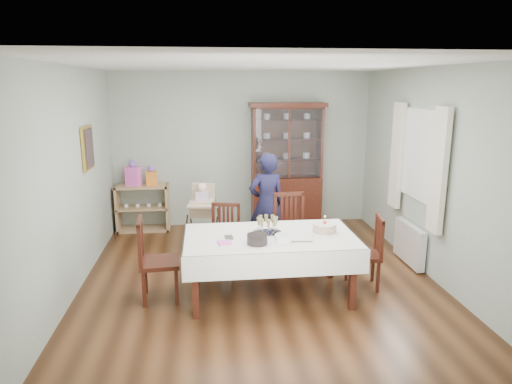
{
  "coord_description": "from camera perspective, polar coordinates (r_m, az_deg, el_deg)",
  "views": [
    {
      "loc": [
        -0.66,
        -5.48,
        2.47
      ],
      "look_at": [
        -0.02,
        0.2,
        1.12
      ],
      "focal_mm": 32.0,
      "sensor_mm": 36.0,
      "label": 1
    }
  ],
  "objects": [
    {
      "name": "plate_stack_dark",
      "position": [
        5.04,
        0.15,
        -5.91
      ],
      "size": [
        0.25,
        0.25,
        0.11
      ],
      "primitive_type": "cylinder",
      "rotation": [
        0.0,
        0.0,
        -0.09
      ],
      "color": "black",
      "rests_on": "dining_table"
    },
    {
      "name": "curtain_right",
      "position": [
        7.07,
        17.2,
        4.37
      ],
      "size": [
        0.07,
        0.3,
        1.55
      ],
      "primitive_type": "cube",
      "color": "silver",
      "rests_on": "room_shell"
    },
    {
      "name": "cake_knife",
      "position": [
        5.13,
        5.35,
        -6.22
      ],
      "size": [
        0.31,
        0.06,
        0.01
      ],
      "primitive_type": "cube",
      "rotation": [
        0.0,
        0.0,
        -0.09
      ],
      "color": "silver",
      "rests_on": "dining_table"
    },
    {
      "name": "floor",
      "position": [
        6.05,
        0.39,
        -10.85
      ],
      "size": [
        5.0,
        5.0,
        0.0
      ],
      "primitive_type": "plane",
      "color": "#593319",
      "rests_on": "ground"
    },
    {
      "name": "chair_far_left",
      "position": [
        6.21,
        -4.06,
        -7.52
      ],
      "size": [
        0.5,
        0.5,
        0.91
      ],
      "rotation": [
        0.0,
        0.0,
        -0.26
      ],
      "color": "#421B10",
      "rests_on": "floor"
    },
    {
      "name": "napkin_stack",
      "position": [
        5.08,
        -3.98,
        -6.34
      ],
      "size": [
        0.16,
        0.16,
        0.02
      ],
      "primitive_type": "cube",
      "rotation": [
        0.0,
        0.0,
        0.23
      ],
      "color": "#F95BCB",
      "rests_on": "dining_table"
    },
    {
      "name": "sideboard",
      "position": [
        8.11,
        -13.96,
        -1.93
      ],
      "size": [
        0.9,
        0.38,
        0.8
      ],
      "color": "tan",
      "rests_on": "floor"
    },
    {
      "name": "champagne_tray",
      "position": [
        5.38,
        1.42,
        -4.55
      ],
      "size": [
        0.34,
        0.34,
        0.2
      ],
      "color": "silver",
      "rests_on": "dining_table"
    },
    {
      "name": "picture_frame",
      "position": [
        6.52,
        -20.31,
        5.22
      ],
      "size": [
        0.04,
        0.48,
        0.58
      ],
      "primitive_type": "cube",
      "color": "gold",
      "rests_on": "room_shell"
    },
    {
      "name": "chair_end_left",
      "position": [
        5.55,
        -12.08,
        -10.15
      ],
      "size": [
        0.48,
        0.48,
        0.99
      ],
      "rotation": [
        0.0,
        0.0,
        1.64
      ],
      "color": "#421B10",
      "rests_on": "floor"
    },
    {
      "name": "room_shell",
      "position": [
        6.1,
        -0.18,
        6.05
      ],
      "size": [
        5.0,
        5.0,
        5.0
      ],
      "color": "#9EAA99",
      "rests_on": "floor"
    },
    {
      "name": "high_chair",
      "position": [
        6.94,
        -6.62,
        -4.07
      ],
      "size": [
        0.54,
        0.54,
        1.06
      ],
      "rotation": [
        0.0,
        0.0,
        -0.17
      ],
      "color": "black",
      "rests_on": "floor"
    },
    {
      "name": "plate_stack_white",
      "position": [
        5.12,
        3.42,
        -5.81
      ],
      "size": [
        0.25,
        0.25,
        0.08
      ],
      "primitive_type": "cylinder",
      "rotation": [
        0.0,
        0.0,
        -0.42
      ],
      "color": "white",
      "rests_on": "dining_table"
    },
    {
      "name": "radiator",
      "position": [
        6.79,
        18.6,
        -6.1
      ],
      "size": [
        0.1,
        0.8,
        0.55
      ],
      "primitive_type": "cube",
      "color": "white",
      "rests_on": "floor"
    },
    {
      "name": "woman",
      "position": [
        6.73,
        1.32,
        -1.48
      ],
      "size": [
        0.62,
        0.48,
        1.51
      ],
      "primitive_type": "imported",
      "rotation": [
        0.0,
        0.0,
        3.37
      ],
      "color": "black",
      "rests_on": "floor"
    },
    {
      "name": "chair_end_right",
      "position": [
        5.91,
        13.3,
        -8.99
      ],
      "size": [
        0.47,
        0.47,
        0.91
      ],
      "rotation": [
        0.0,
        0.0,
        -1.74
      ],
      "color": "#421B10",
      "rests_on": "floor"
    },
    {
      "name": "dining_table",
      "position": [
        5.47,
        1.74,
        -9.17
      ],
      "size": [
        2.0,
        1.15,
        0.76
      ],
      "rotation": [
        0.0,
        0.0,
        0.0
      ],
      "color": "#421B10",
      "rests_on": "floor"
    },
    {
      "name": "window",
      "position": [
        6.52,
        19.89,
        4.36
      ],
      "size": [
        0.04,
        1.02,
        1.22
      ],
      "primitive_type": "cube",
      "color": "white",
      "rests_on": "room_shell"
    },
    {
      "name": "birthday_cake",
      "position": [
        5.46,
        8.57,
        -4.52
      ],
      "size": [
        0.32,
        0.32,
        0.22
      ],
      "color": "white",
      "rests_on": "dining_table"
    },
    {
      "name": "gift_bag_pink",
      "position": [
        7.97,
        -15.11,
        2.14
      ],
      "size": [
        0.27,
        0.22,
        0.44
      ],
      "color": "#F95BCB",
      "rests_on": "sideboard"
    },
    {
      "name": "chair_far_right",
      "position": [
        6.33,
        4.48,
        -6.79
      ],
      "size": [
        0.5,
        0.5,
        1.02
      ],
      "rotation": [
        0.0,
        0.0,
        0.09
      ],
      "color": "#421B10",
      "rests_on": "floor"
    },
    {
      "name": "cutlery",
      "position": [
        5.25,
        -3.83,
        -5.72
      ],
      "size": [
        0.12,
        0.18,
        0.01
      ],
      "primitive_type": null,
      "rotation": [
        0.0,
        0.0,
        0.02
      ],
      "color": "silver",
      "rests_on": "dining_table"
    },
    {
      "name": "curtain_left",
      "position": [
        5.97,
        21.89,
        2.45
      ],
      "size": [
        0.07,
        0.3,
        1.55
      ],
      "primitive_type": "cube",
      "color": "silver",
      "rests_on": "room_shell"
    },
    {
      "name": "gift_bag_orange",
      "position": [
        7.94,
        -12.93,
        1.9
      ],
      "size": [
        0.19,
        0.14,
        0.34
      ],
      "color": "orange",
      "rests_on": "sideboard"
    },
    {
      "name": "china_cabinet",
      "position": [
        7.98,
        3.83,
        3.52
      ],
      "size": [
        1.3,
        0.48,
        2.18
      ],
      "color": "#421B10",
      "rests_on": "floor"
    }
  ]
}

